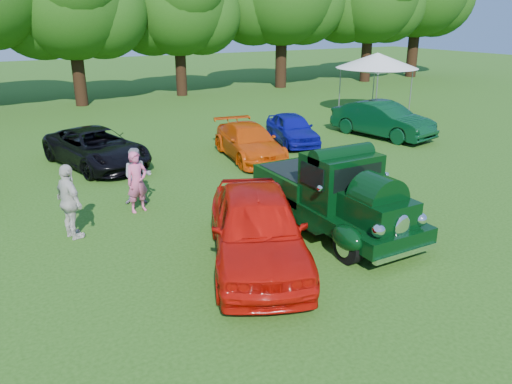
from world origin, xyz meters
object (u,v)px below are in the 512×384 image
back_car_green (382,120)px  spectator_grey (137,176)px  red_convertible (257,227)px  back_car_black (96,148)px  spectator_white (70,202)px  spectator_pink (137,182)px  hero_pickup (334,195)px  back_car_blue (292,129)px  canopy_tent (377,61)px  back_car_orange (249,142)px

back_car_green → spectator_grey: 12.59m
red_convertible → back_car_green: red_convertible is taller
back_car_black → back_car_green: (12.41, -1.58, 0.10)m
back_car_green → spectator_white: size_ratio=2.51×
back_car_black → red_convertible: bearing=-96.0°
red_convertible → spectator_white: (-3.36, 3.39, 0.10)m
spectator_grey → back_car_black: bearing=111.8°
back_car_green → spectator_pink: 12.93m
back_car_black → spectator_pink: size_ratio=2.85×
hero_pickup → spectator_white: 6.59m
back_car_blue → canopy_tent: 8.81m
spectator_pink → back_car_black: bearing=78.0°
hero_pickup → back_car_blue: hero_pickup is taller
spectator_white → canopy_tent: bearing=-79.6°
back_car_orange → spectator_grey: size_ratio=2.66×
back_car_orange → canopy_tent: 11.78m
back_car_black → back_car_green: bearing=-21.5°
back_car_orange → red_convertible: bearing=-108.9°
back_car_blue → spectator_grey: (-7.98, -3.96, 0.20)m
red_convertible → back_car_blue: 11.21m
back_car_blue → canopy_tent: bearing=38.3°
hero_pickup → back_car_orange: bearing=79.3°
back_car_black → spectator_white: spectator_white is taller
back_car_black → spectator_white: size_ratio=2.60×
spectator_pink → canopy_tent: (15.93, 8.06, 2.03)m
red_convertible → spectator_grey: size_ratio=2.97×
back_car_black → canopy_tent: 16.33m
back_car_blue → back_car_green: size_ratio=0.79×
hero_pickup → spectator_pink: 5.44m
hero_pickup → back_car_black: hero_pickup is taller
spectator_white → back_car_orange: bearing=-76.0°
spectator_pink → spectator_grey: size_ratio=1.04×
back_car_green → canopy_tent: 6.07m
back_car_orange → spectator_grey: bearing=-143.8°
back_car_black → canopy_tent: bearing=-4.0°
back_car_blue → spectator_grey: size_ratio=2.25×
back_car_orange → canopy_tent: (10.55, 4.72, 2.25)m
back_car_black → back_car_orange: bearing=-33.1°
canopy_tent → red_convertible: bearing=-139.5°
red_convertible → back_car_orange: red_convertible is taller
red_convertible → back_car_blue: size_ratio=1.32×
red_convertible → back_car_black: size_ratio=1.01×
red_convertible → back_car_green: bearing=59.2°
red_convertible → back_car_green: (11.02, 7.95, -0.06)m
back_car_orange → spectator_white: bearing=-141.1°
back_car_blue → spectator_grey: 8.91m
back_car_black → spectator_white: (-1.98, -6.14, 0.26)m
back_car_green → back_car_orange: bearing=170.2°
back_car_orange → back_car_blue: size_ratio=1.19×
spectator_grey → back_car_orange: bearing=47.3°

